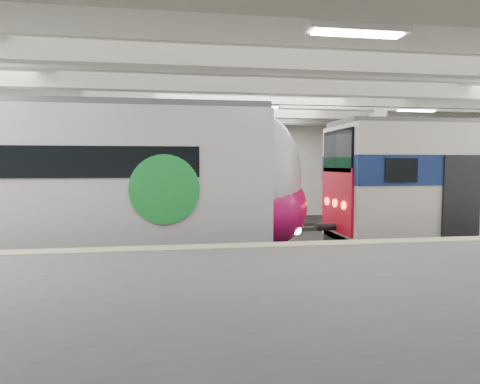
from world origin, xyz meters
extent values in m
cube|color=black|center=(0.00, 0.00, -0.05)|extent=(36.00, 24.00, 0.10)
cube|color=silver|center=(0.00, 0.00, 5.55)|extent=(36.00, 24.00, 0.20)
cube|color=beige|center=(0.00, 10.00, 2.75)|extent=(30.00, 0.10, 5.50)
cube|color=#565658|center=(0.00, -6.50, 0.55)|extent=(30.00, 7.00, 1.10)
cube|color=#C0BB88|center=(0.00, -3.25, 1.11)|extent=(30.00, 0.50, 0.02)
cube|color=beige|center=(-3.00, 3.00, 2.75)|extent=(0.50, 0.50, 5.50)
cube|color=beige|center=(5.00, 3.00, 2.75)|extent=(0.50, 0.50, 5.50)
cube|color=beige|center=(0.00, 0.00, 5.25)|extent=(30.00, 18.00, 0.50)
cube|color=#59544C|center=(0.00, 0.00, 0.08)|extent=(30.00, 1.52, 0.16)
cube|color=#59544C|center=(0.00, 5.50, 0.08)|extent=(30.00, 1.52, 0.16)
cylinder|color=black|center=(0.00, 0.00, 4.70)|extent=(30.00, 0.03, 0.03)
cylinder|color=black|center=(0.00, 5.50, 4.70)|extent=(30.00, 0.03, 0.03)
cube|color=white|center=(0.00, -2.00, 4.92)|extent=(26.00, 8.40, 0.12)
cube|color=silver|center=(-6.74, 0.00, 2.46)|extent=(13.04, 2.91, 3.91)
ellipsoid|color=silver|center=(-0.22, 0.00, 2.46)|extent=(2.31, 2.85, 3.83)
ellipsoid|color=#C8105C|center=(-0.10, 0.00, 1.60)|extent=(2.45, 2.91, 2.35)
cylinder|color=green|center=(-3.09, -1.48, 2.26)|extent=(1.81, 0.06, 1.81)
cube|color=#4C4C51|center=(-6.74, 0.00, 4.51)|extent=(13.04, 2.39, 0.20)
cube|color=black|center=(-6.74, 0.00, 0.35)|extent=(13.04, 2.04, 0.70)
cube|color=#B20B20|center=(2.15, 0.00, 1.80)|extent=(0.08, 2.36, 1.98)
cube|color=black|center=(2.15, 0.00, 3.31)|extent=(0.08, 2.22, 1.30)
cube|color=silver|center=(-6.34, 5.50, 2.33)|extent=(13.53, 2.77, 3.67)
cube|color=green|center=(-6.34, 5.50, 2.82)|extent=(13.57, 2.83, 0.77)
cube|color=#4C4C51|center=(-6.34, 5.50, 4.27)|extent=(13.53, 2.29, 0.16)
cube|color=black|center=(-6.34, 5.50, 0.30)|extent=(13.53, 2.48, 0.60)
camera|label=1|loc=(-2.69, -11.91, 2.91)|focal=30.00mm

